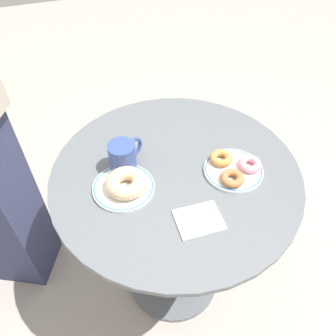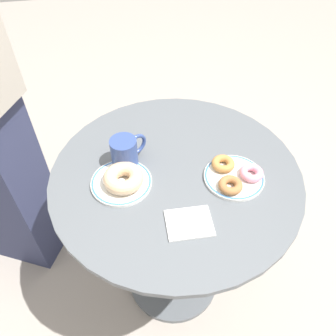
{
  "view_description": "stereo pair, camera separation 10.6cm",
  "coord_description": "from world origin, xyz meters",
  "px_view_note": "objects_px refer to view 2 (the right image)",
  "views": [
    {
      "loc": [
        -0.25,
        -0.68,
        1.53
      ],
      "look_at": [
        -0.02,
        0.01,
        0.75
      ],
      "focal_mm": 36.97,
      "sensor_mm": 36.0,
      "label": 1
    },
    {
      "loc": [
        -0.15,
        -0.71,
        1.53
      ],
      "look_at": [
        -0.02,
        0.01,
        0.75
      ],
      "focal_mm": 36.97,
      "sensor_mm": 36.0,
      "label": 2
    }
  ],
  "objects_px": {
    "donut_old_fashioned": "(223,164)",
    "donut_cinnamon": "(230,185)",
    "coffee_mug": "(125,152)",
    "plate_right": "(234,177)",
    "paper_napkin": "(188,223)",
    "cafe_table": "(175,214)",
    "donut_pink_frosted": "(252,173)",
    "plate_left": "(121,182)",
    "donut_glazed": "(123,178)"
  },
  "relations": [
    {
      "from": "cafe_table",
      "to": "plate_left",
      "type": "bearing_deg",
      "value": -174.92
    },
    {
      "from": "plate_left",
      "to": "donut_pink_frosted",
      "type": "bearing_deg",
      "value": -6.76
    },
    {
      "from": "cafe_table",
      "to": "plate_left",
      "type": "relative_size",
      "value": 4.25
    },
    {
      "from": "plate_right",
      "to": "paper_napkin",
      "type": "relative_size",
      "value": 1.46
    },
    {
      "from": "donut_pink_frosted",
      "to": "donut_cinnamon",
      "type": "bearing_deg",
      "value": -155.02
    },
    {
      "from": "plate_right",
      "to": "paper_napkin",
      "type": "height_order",
      "value": "plate_right"
    },
    {
      "from": "donut_pink_frosted",
      "to": "coffee_mug",
      "type": "bearing_deg",
      "value": 160.6
    },
    {
      "from": "plate_right",
      "to": "cafe_table",
      "type": "bearing_deg",
      "value": 162.31
    },
    {
      "from": "donut_glazed",
      "to": "paper_napkin",
      "type": "relative_size",
      "value": 0.96
    },
    {
      "from": "donut_old_fashioned",
      "to": "donut_cinnamon",
      "type": "distance_m",
      "value": 0.09
    },
    {
      "from": "plate_right",
      "to": "coffee_mug",
      "type": "height_order",
      "value": "coffee_mug"
    },
    {
      "from": "plate_right",
      "to": "paper_napkin",
      "type": "xyz_separation_m",
      "value": [
        -0.17,
        -0.14,
        -0.0
      ]
    },
    {
      "from": "paper_napkin",
      "to": "coffee_mug",
      "type": "xyz_separation_m",
      "value": [
        -0.14,
        0.26,
        0.05
      ]
    },
    {
      "from": "plate_left",
      "to": "donut_cinnamon",
      "type": "bearing_deg",
      "value": -14.69
    },
    {
      "from": "donut_glazed",
      "to": "donut_old_fashioned",
      "type": "relative_size",
      "value": 1.68
    },
    {
      "from": "plate_right",
      "to": "donut_pink_frosted",
      "type": "distance_m",
      "value": 0.05
    },
    {
      "from": "plate_left",
      "to": "donut_old_fashioned",
      "type": "bearing_deg",
      "value": 1.05
    },
    {
      "from": "cafe_table",
      "to": "paper_napkin",
      "type": "relative_size",
      "value": 6.21
    },
    {
      "from": "donut_old_fashioned",
      "to": "donut_cinnamon",
      "type": "bearing_deg",
      "value": -92.17
    },
    {
      "from": "plate_left",
      "to": "donut_old_fashioned",
      "type": "relative_size",
      "value": 2.56
    },
    {
      "from": "donut_pink_frosted",
      "to": "donut_cinnamon",
      "type": "xyz_separation_m",
      "value": [
        -0.08,
        -0.04,
        0.0
      ]
    },
    {
      "from": "plate_left",
      "to": "coffee_mug",
      "type": "distance_m",
      "value": 0.1
    },
    {
      "from": "donut_pink_frosted",
      "to": "plate_left",
      "type": "bearing_deg",
      "value": 173.24
    },
    {
      "from": "plate_right",
      "to": "donut_old_fashioned",
      "type": "height_order",
      "value": "donut_old_fashioned"
    },
    {
      "from": "donut_pink_frosted",
      "to": "paper_napkin",
      "type": "relative_size",
      "value": 0.57
    },
    {
      "from": "donut_old_fashioned",
      "to": "coffee_mug",
      "type": "bearing_deg",
      "value": 165.26
    },
    {
      "from": "plate_left",
      "to": "paper_napkin",
      "type": "distance_m",
      "value": 0.24
    },
    {
      "from": "cafe_table",
      "to": "coffee_mug",
      "type": "height_order",
      "value": "coffee_mug"
    },
    {
      "from": "cafe_table",
      "to": "donut_pink_frosted",
      "type": "relative_size",
      "value": 10.9
    },
    {
      "from": "donut_glazed",
      "to": "donut_cinnamon",
      "type": "distance_m",
      "value": 0.31
    },
    {
      "from": "coffee_mug",
      "to": "donut_pink_frosted",
      "type": "bearing_deg",
      "value": -19.4
    },
    {
      "from": "cafe_table",
      "to": "donut_old_fashioned",
      "type": "bearing_deg",
      "value": -3.64
    },
    {
      "from": "donut_glazed",
      "to": "donut_cinnamon",
      "type": "height_order",
      "value": "donut_glazed"
    },
    {
      "from": "paper_napkin",
      "to": "donut_old_fashioned",
      "type": "bearing_deg",
      "value": 50.63
    },
    {
      "from": "donut_pink_frosted",
      "to": "donut_old_fashioned",
      "type": "bearing_deg",
      "value": 144.76
    },
    {
      "from": "donut_cinnamon",
      "to": "coffee_mug",
      "type": "xyz_separation_m",
      "value": [
        -0.29,
        0.16,
        0.03
      ]
    },
    {
      "from": "donut_pink_frosted",
      "to": "donut_old_fashioned",
      "type": "relative_size",
      "value": 1.0
    },
    {
      "from": "donut_pink_frosted",
      "to": "coffee_mug",
      "type": "xyz_separation_m",
      "value": [
        -0.37,
        0.13,
        0.03
      ]
    },
    {
      "from": "donut_glazed",
      "to": "donut_pink_frosted",
      "type": "distance_m",
      "value": 0.38
    },
    {
      "from": "cafe_table",
      "to": "donut_pink_frosted",
      "type": "bearing_deg",
      "value": -15.57
    },
    {
      "from": "cafe_table",
      "to": "plate_right",
      "type": "distance_m",
      "value": 0.29
    },
    {
      "from": "donut_pink_frosted",
      "to": "paper_napkin",
      "type": "xyz_separation_m",
      "value": [
        -0.22,
        -0.13,
        -0.02
      ]
    },
    {
      "from": "donut_pink_frosted",
      "to": "donut_glazed",
      "type": "bearing_deg",
      "value": 174.5
    },
    {
      "from": "coffee_mug",
      "to": "donut_cinnamon",
      "type": "bearing_deg",
      "value": -29.65
    },
    {
      "from": "cafe_table",
      "to": "coffee_mug",
      "type": "bearing_deg",
      "value": 155.19
    },
    {
      "from": "cafe_table",
      "to": "donut_old_fashioned",
      "type": "xyz_separation_m",
      "value": [
        0.15,
        -0.01,
        0.24
      ]
    },
    {
      "from": "donut_cinnamon",
      "to": "coffee_mug",
      "type": "relative_size",
      "value": 0.61
    },
    {
      "from": "donut_glazed",
      "to": "donut_old_fashioned",
      "type": "distance_m",
      "value": 0.31
    },
    {
      "from": "paper_napkin",
      "to": "donut_pink_frosted",
      "type": "bearing_deg",
      "value": 30.29
    },
    {
      "from": "donut_old_fashioned",
      "to": "donut_glazed",
      "type": "bearing_deg",
      "value": -177.18
    }
  ]
}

